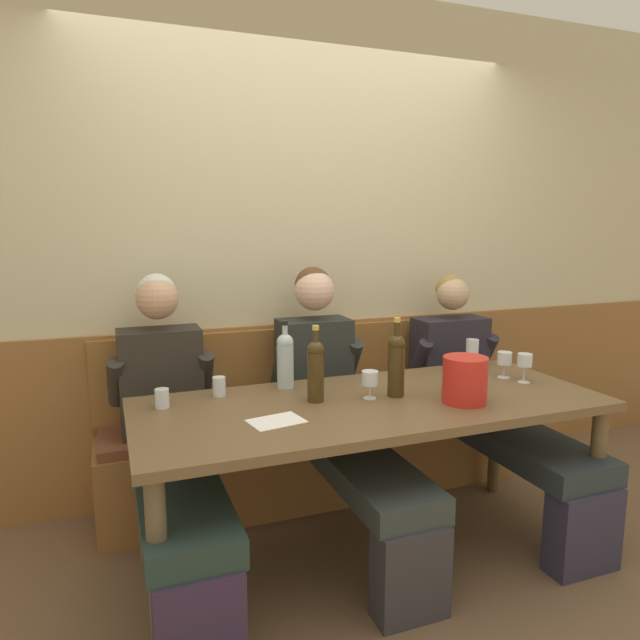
{
  "coord_description": "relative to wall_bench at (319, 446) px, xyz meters",
  "views": [
    {
      "loc": [
        -1.07,
        -2.03,
        1.52
      ],
      "look_at": [
        -0.13,
        0.45,
        1.07
      ],
      "focal_mm": 31.88,
      "sensor_mm": 36.0,
      "label": 1
    }
  ],
  "objects": [
    {
      "name": "ground_plane",
      "position": [
        0.0,
        -0.83,
        -0.29
      ],
      "size": [
        6.8,
        6.8,
        0.02
      ],
      "primitive_type": "cube",
      "color": "brown",
      "rests_on": "ground"
    },
    {
      "name": "room_wall_back",
      "position": [
        0.0,
        0.26,
        1.12
      ],
      "size": [
        6.8,
        0.08,
        2.8
      ],
      "primitive_type": "cube",
      "color": "#C7BB94",
      "rests_on": "ground"
    },
    {
      "name": "wood_wainscot_panel",
      "position": [
        0.0,
        0.21,
        0.2
      ],
      "size": [
        6.8,
        0.03,
        0.96
      ],
      "primitive_type": "cube",
      "color": "brown",
      "rests_on": "ground"
    },
    {
      "name": "wall_bench",
      "position": [
        0.0,
        0.0,
        0.0
      ],
      "size": [
        2.37,
        0.42,
        0.94
      ],
      "color": "brown",
      "rests_on": "ground"
    },
    {
      "name": "dining_table",
      "position": [
        0.0,
        -0.68,
        0.39
      ],
      "size": [
        2.07,
        0.85,
        0.75
      ],
      "color": "brown",
      "rests_on": "ground"
    },
    {
      "name": "person_center_left_seat",
      "position": [
        -0.84,
        -0.36,
        0.34
      ],
      "size": [
        0.5,
        1.26,
        1.29
      ],
      "color": "#332540",
      "rests_on": "ground"
    },
    {
      "name": "person_center_right_seat",
      "position": [
        -0.03,
        -0.34,
        0.36
      ],
      "size": [
        0.49,
        1.27,
        1.3
      ],
      "color": "#312F33",
      "rests_on": "ground"
    },
    {
      "name": "person_right_seat",
      "position": [
        0.84,
        -0.38,
        0.31
      ],
      "size": [
        0.54,
        1.26,
        1.23
      ],
      "color": "#2D2A3F",
      "rests_on": "ground"
    },
    {
      "name": "ice_bucket",
      "position": [
        0.36,
        -0.85,
        0.58
      ],
      "size": [
        0.19,
        0.19,
        0.2
      ],
      "primitive_type": "cylinder",
      "color": "red",
      "rests_on": "dining_table"
    },
    {
      "name": "wine_bottle_clear_water",
      "position": [
        -0.3,
        -0.35,
        0.61
      ],
      "size": [
        0.08,
        0.08,
        0.32
      ],
      "color": "silver",
      "rests_on": "dining_table"
    },
    {
      "name": "wine_bottle_amber_mid",
      "position": [
        -0.24,
        -0.6,
        0.62
      ],
      "size": [
        0.07,
        0.07,
        0.34
      ],
      "color": "#402D12",
      "rests_on": "dining_table"
    },
    {
      "name": "wine_bottle_green_tall",
      "position": [
        0.13,
        -0.65,
        0.63
      ],
      "size": [
        0.08,
        0.08,
        0.36
      ],
      "color": "#3B2C12",
      "rests_on": "dining_table"
    },
    {
      "name": "wine_glass_center_front",
      "position": [
        0.78,
        -0.58,
        0.57
      ],
      "size": [
        0.07,
        0.07,
        0.13
      ],
      "color": "silver",
      "rests_on": "dining_table"
    },
    {
      "name": "wine_glass_left_end",
      "position": [
        0.82,
        -0.69,
        0.58
      ],
      "size": [
        0.07,
        0.07,
        0.15
      ],
      "color": "silver",
      "rests_on": "dining_table"
    },
    {
      "name": "wine_glass_right_end",
      "position": [
        0.76,
        -0.34,
        0.58
      ],
      "size": [
        0.07,
        0.07,
        0.16
      ],
      "color": "silver",
      "rests_on": "dining_table"
    },
    {
      "name": "wine_glass_mid_left",
      "position": [
        -0.0,
        -0.65,
        0.56
      ],
      "size": [
        0.07,
        0.07,
        0.13
      ],
      "color": "silver",
      "rests_on": "dining_table"
    },
    {
      "name": "water_tumbler_left",
      "position": [
        0.42,
        -0.67,
        0.52
      ],
      "size": [
        0.06,
        0.06,
        0.1
      ],
      "primitive_type": "cylinder",
      "color": "silver",
      "rests_on": "dining_table"
    },
    {
      "name": "water_tumbler_center",
      "position": [
        -0.88,
        -0.45,
        0.51
      ],
      "size": [
        0.06,
        0.06,
        0.08
      ],
      "primitive_type": "cylinder",
      "color": "silver",
      "rests_on": "dining_table"
    },
    {
      "name": "water_tumbler_right",
      "position": [
        -0.62,
        -0.37,
        0.52
      ],
      "size": [
        0.06,
        0.06,
        0.09
      ],
      "primitive_type": "cylinder",
      "color": "silver",
      "rests_on": "dining_table"
    },
    {
      "name": "tasting_sheet_left_guest",
      "position": [
        -0.47,
        -0.79,
        0.47
      ],
      "size": [
        0.23,
        0.18,
        0.0
      ],
      "primitive_type": "cube",
      "rotation": [
        0.0,
        0.0,
        0.18
      ],
      "color": "white",
      "rests_on": "dining_table"
    }
  ]
}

